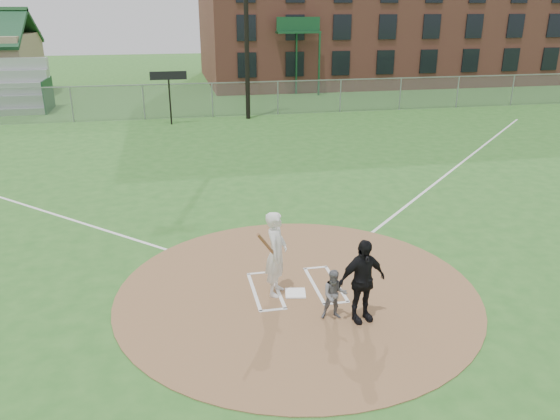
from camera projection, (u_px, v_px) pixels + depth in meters
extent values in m
plane|color=#2B6322|center=(297.00, 291.00, 12.77)|extent=(140.00, 140.00, 0.00)
cylinder|color=#906844|center=(297.00, 291.00, 12.77)|extent=(8.40, 8.40, 0.02)
cube|color=white|center=(295.00, 293.00, 12.61)|extent=(0.54, 0.54, 0.03)
cube|color=white|center=(457.00, 166.00, 22.73)|extent=(17.04, 17.04, 0.01)
imported|color=slate|center=(334.00, 295.00, 11.45)|extent=(0.60, 0.50, 1.11)
imported|color=black|center=(362.00, 281.00, 11.27)|extent=(1.14, 0.65, 1.83)
cube|color=white|center=(254.00, 291.00, 12.71)|extent=(0.08, 1.80, 0.01)
cube|color=white|center=(277.00, 289.00, 12.82)|extent=(0.08, 1.80, 0.01)
cube|color=white|center=(259.00, 273.00, 13.59)|extent=(0.62, 0.08, 0.01)
cube|color=white|center=(273.00, 310.00, 11.94)|extent=(0.62, 0.08, 0.01)
cube|color=white|center=(336.00, 283.00, 13.09)|extent=(0.08, 1.80, 0.01)
cube|color=white|center=(314.00, 285.00, 12.99)|extent=(0.08, 1.80, 0.01)
cube|color=white|center=(315.00, 268.00, 13.86)|extent=(0.62, 0.08, 0.01)
cube|color=white|center=(336.00, 303.00, 12.21)|extent=(0.62, 0.08, 0.01)
imported|color=white|center=(276.00, 254.00, 12.31)|extent=(0.74, 0.86, 2.00)
cylinder|color=brown|center=(266.00, 244.00, 11.74)|extent=(0.50, 0.44, 0.70)
cube|color=slate|center=(212.00, 100.00, 32.60)|extent=(56.00, 0.03, 2.00)
cube|color=gray|center=(212.00, 83.00, 32.25)|extent=(56.00, 0.06, 0.06)
cube|color=gray|center=(212.00, 100.00, 32.60)|extent=(56.08, 0.08, 2.00)
cube|color=#194728|center=(48.00, 95.00, 34.55)|extent=(0.08, 3.20, 2.00)
cube|color=#194728|center=(298.00, 32.00, 39.43)|extent=(3.20, 1.00, 0.15)
cube|color=#194728|center=(296.00, 64.00, 40.68)|extent=(0.12, 0.12, 4.50)
cube|color=#194728|center=(319.00, 64.00, 40.09)|extent=(0.12, 0.12, 4.50)
cube|color=#194728|center=(298.00, 24.00, 39.24)|extent=(3.20, 0.08, 1.00)
cylinder|color=black|center=(246.00, 11.00, 30.31)|extent=(0.26, 0.26, 12.00)
cylinder|color=black|center=(170.00, 101.00, 30.37)|extent=(0.10, 0.10, 2.60)
cube|color=black|center=(168.00, 76.00, 29.88)|extent=(2.00, 0.10, 0.45)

